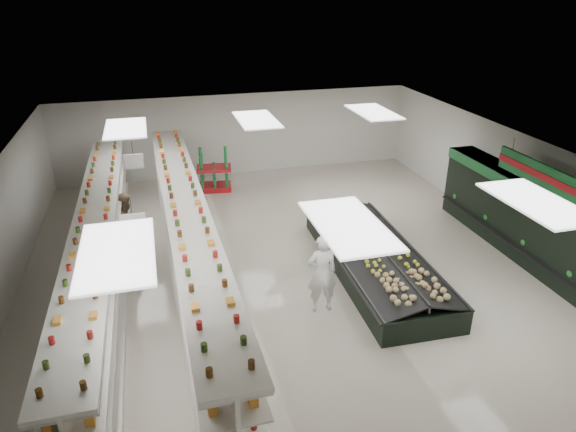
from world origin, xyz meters
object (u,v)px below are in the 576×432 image
object	(u,v)px
produce_island	(375,258)
soda_endcap	(214,170)
shopper_background	(128,221)
shopper_main	(322,273)
gondola_left	(102,260)
gondola_center	(189,247)

from	to	relation	value
produce_island	soda_endcap	distance (m)	7.85
soda_endcap	shopper_background	world-z (taller)	shopper_background
produce_island	shopper_background	size ratio (longest dim) A/B	3.60
shopper_main	soda_endcap	bearing A→B (deg)	-80.10
gondola_left	soda_endcap	world-z (taller)	gondola_left
gondola_left	shopper_main	distance (m)	5.34
shopper_main	shopper_background	xyz separation A→B (m)	(-4.41, 4.39, -0.13)
shopper_main	produce_island	bearing A→B (deg)	-145.92
gondola_left	produce_island	xyz separation A→B (m)	(6.91, -0.69, -0.58)
gondola_center	soda_endcap	size ratio (longest dim) A/B	8.34
gondola_left	gondola_center	distance (m)	2.09
soda_endcap	shopper_background	size ratio (longest dim) A/B	0.93
gondola_left	shopper_background	world-z (taller)	gondola_left
gondola_left	soda_endcap	size ratio (longest dim) A/B	7.85
shopper_main	gondola_left	bearing A→B (deg)	-21.28
produce_island	shopper_main	size ratio (longest dim) A/B	3.15
soda_endcap	gondola_left	bearing A→B (deg)	-119.12
soda_endcap	shopper_background	xyz separation A→B (m)	(-3.01, -3.99, 0.08)
gondola_center	shopper_background	bearing A→B (deg)	121.70
gondola_center	produce_island	bearing A→B (deg)	-9.31
gondola_center	produce_island	xyz separation A→B (m)	(4.81, -0.70, -0.64)
gondola_left	soda_endcap	bearing A→B (deg)	60.95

